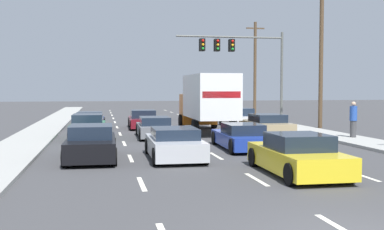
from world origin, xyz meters
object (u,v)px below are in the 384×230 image
Objects in this scene: car_gray at (154,128)px; utility_pole_far at (255,68)px; car_maroon at (143,120)px; pedestrian_near_corner at (353,119)px; car_silver at (174,144)px; car_tan at (266,125)px; car_green at (88,127)px; car_blue at (241,137)px; car_navy at (90,121)px; car_yellow at (297,156)px; traffic_signal_mast at (235,52)px; car_white at (239,118)px; utility_pole_mid at (321,49)px; car_black at (91,144)px; box_truck at (207,100)px.

car_gray is 0.47× the size of utility_pole_far.
pedestrian_near_corner is at bearing -42.70° from car_maroon.
car_silver is at bearing -154.78° from pedestrian_near_corner.
car_green is at bearing 178.73° from car_tan.
car_tan is at bearing -106.50° from utility_pole_far.
car_blue is 25.26m from utility_pole_far.
utility_pole_far reaches higher than car_navy.
car_tan is (3.32, 12.04, -0.01)m from car_yellow.
traffic_signal_mast is at bearing 41.04° from car_green.
car_green is at bearing -149.51° from car_white.
car_white is 0.47× the size of utility_pole_far.
utility_pole_mid is at bearing 19.54° from car_gray.
car_white is at bearing 1.13° from car_maroon.
traffic_signal_mast is at bearing 101.48° from pedestrian_near_corner.
car_black is at bearing -121.49° from traffic_signal_mast.
car_green reaches higher than car_gray.
traffic_signal_mast is 4.60× the size of pedestrian_near_corner.
traffic_signal_mast is (10.71, 17.48, 4.93)m from car_black.
car_gray reaches higher than car_navy.
car_blue is at bearing -119.56° from car_tan.
car_green is 0.54× the size of traffic_signal_mast.
car_maroon is at bearing 100.06° from car_yellow.
car_black is 1.00× the size of car_yellow.
pedestrian_near_corner reaches higher than car_white.
car_tan is (10.11, -6.81, 0.05)m from car_navy.
box_truck is (6.78, 9.96, 1.41)m from car_black.
utility_pole_mid is at bearing 76.79° from pedestrian_near_corner.
car_gray is at bearing -89.42° from car_maroon.
utility_pole_mid reaches higher than car_maroon.
car_navy is at bearing 146.02° from car_tan.
car_black is 0.49× the size of utility_pole_far.
car_yellow is 1.05× the size of car_white.
utility_pole_far is (8.48, 23.43, 4.14)m from car_blue.
car_green is at bearing -138.96° from traffic_signal_mast.
car_blue is 0.54× the size of traffic_signal_mast.
car_yellow is at bearing -79.94° from car_maroon.
traffic_signal_mast is (7.46, 9.99, 4.99)m from car_gray.
car_yellow is (3.23, -18.19, 0.02)m from car_maroon.
car_green is 16.54m from utility_pole_mid.
car_yellow is (6.72, -12.26, -0.02)m from car_green.
car_maroon is at bearing 77.02° from car_black.
car_green is 14.11m from pedestrian_near_corner.
car_blue is 0.45× the size of utility_pole_mid.
car_navy is 0.46× the size of utility_pole_far.
car_gray is at bearing 120.51° from car_blue.
car_white reaches higher than car_gray.
traffic_signal_mast is at bearing 74.83° from car_blue.
car_navy is 7.86m from car_gray.
pedestrian_near_corner is (3.63, -3.24, 0.51)m from car_tan.
pedestrian_near_corner reaches higher than car_gray.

